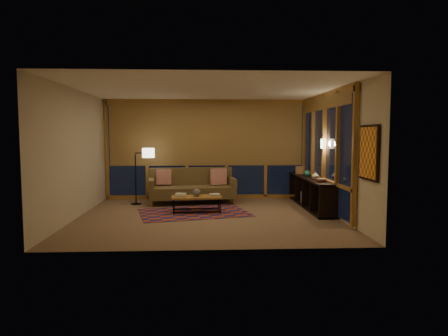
{
  "coord_description": "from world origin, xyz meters",
  "views": [
    {
      "loc": [
        -0.06,
        -8.45,
        1.75
      ],
      "look_at": [
        0.37,
        0.43,
        1.01
      ],
      "focal_mm": 32.0,
      "sensor_mm": 36.0,
      "label": 1
    }
  ],
  "objects_px": {
    "sofa": "(192,186)",
    "floor_lamp": "(136,176)",
    "bookshelf": "(310,192)",
    "coffee_table": "(197,204)"
  },
  "relations": [
    {
      "from": "sofa",
      "to": "bookshelf",
      "type": "distance_m",
      "value": 2.95
    },
    {
      "from": "floor_lamp",
      "to": "coffee_table",
      "type": "bearing_deg",
      "value": -53.13
    },
    {
      "from": "sofa",
      "to": "floor_lamp",
      "type": "height_order",
      "value": "floor_lamp"
    },
    {
      "from": "bookshelf",
      "to": "coffee_table",
      "type": "bearing_deg",
      "value": -168.88
    },
    {
      "from": "floor_lamp",
      "to": "bookshelf",
      "type": "bearing_deg",
      "value": -24.54
    },
    {
      "from": "coffee_table",
      "to": "bookshelf",
      "type": "xyz_separation_m",
      "value": [
        2.73,
        0.54,
        0.18
      ]
    },
    {
      "from": "sofa",
      "to": "coffee_table",
      "type": "relative_size",
      "value": 1.93
    },
    {
      "from": "floor_lamp",
      "to": "bookshelf",
      "type": "height_order",
      "value": "floor_lamp"
    },
    {
      "from": "coffee_table",
      "to": "bookshelf",
      "type": "bearing_deg",
      "value": 7.69
    },
    {
      "from": "coffee_table",
      "to": "bookshelf",
      "type": "height_order",
      "value": "bookshelf"
    }
  ]
}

